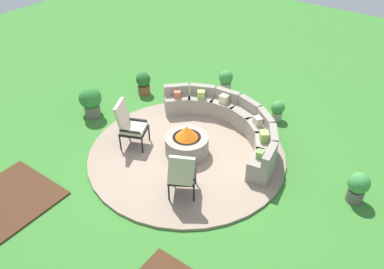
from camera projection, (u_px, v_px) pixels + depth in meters
ground_plane at (187, 154)px, 8.94m from camera, size 24.00×24.00×0.00m
patio_circle at (187, 153)px, 8.92m from camera, size 4.47×4.47×0.06m
mulch_bed_left at (11, 198)px, 7.79m from camera, size 1.69×1.60×0.04m
fire_pit at (187, 143)px, 8.74m from camera, size 0.98×0.98×0.72m
curved_stone_bench at (232, 122)px, 9.36m from camera, size 3.59×2.04×0.72m
lounge_chair_front_left at (129, 124)px, 8.83m from camera, size 0.76×0.74×1.13m
lounge_chair_front_right at (182, 173)px, 7.50m from camera, size 0.74×0.76×1.09m
potted_plant_0 at (91, 101)px, 9.96m from camera, size 0.55×0.55×0.83m
potted_plant_1 at (90, 100)px, 10.16m from camera, size 0.53×0.53×0.69m
potted_plant_2 at (143, 82)px, 10.98m from camera, size 0.41×0.41×0.65m
potted_plant_3 at (358, 186)px, 7.57m from camera, size 0.42×0.42×0.67m
potted_plant_4 at (278, 109)px, 9.93m from camera, size 0.35×0.35×0.54m
potted_plant_5 at (226, 80)px, 11.05m from camera, size 0.40×0.40×0.67m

